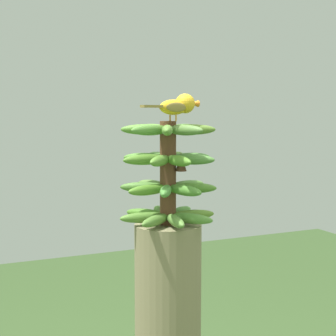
# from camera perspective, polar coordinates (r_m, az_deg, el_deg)

# --- Properties ---
(banana_bunch) EXTENTS (0.32, 0.32, 0.33)m
(banana_bunch) POSITION_cam_1_polar(r_m,az_deg,el_deg) (1.74, 0.02, -0.53)
(banana_bunch) COLOR brown
(banana_bunch) RESTS_ON banana_tree
(perched_bird) EXTENTS (0.08, 0.22, 0.09)m
(perched_bird) POSITION_cam_1_polar(r_m,az_deg,el_deg) (1.71, 1.15, 6.61)
(perched_bird) COLOR #C68933
(perched_bird) RESTS_ON banana_bunch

